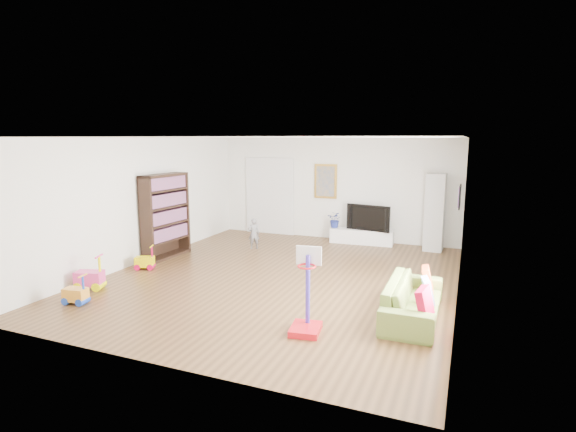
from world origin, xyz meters
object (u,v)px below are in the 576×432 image
at_px(media_console, 362,236).
at_px(bookshelf, 166,216).
at_px(sofa, 413,299).
at_px(basketball_hoop, 306,291).

height_order(media_console, bookshelf, bookshelf).
distance_m(media_console, sofa, 4.85).
relative_size(media_console, basketball_hoop, 1.33).
bearing_deg(basketball_hoop, media_console, 86.46).
bearing_deg(sofa, basketball_hoop, 130.25).
height_order(bookshelf, sofa, bookshelf).
bearing_deg(sofa, bookshelf, 74.77).
xyz_separation_m(media_console, sofa, (1.81, -4.50, 0.09)).
relative_size(sofa, basketball_hoop, 1.59).
bearing_deg(media_console, basketball_hoop, -88.01).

